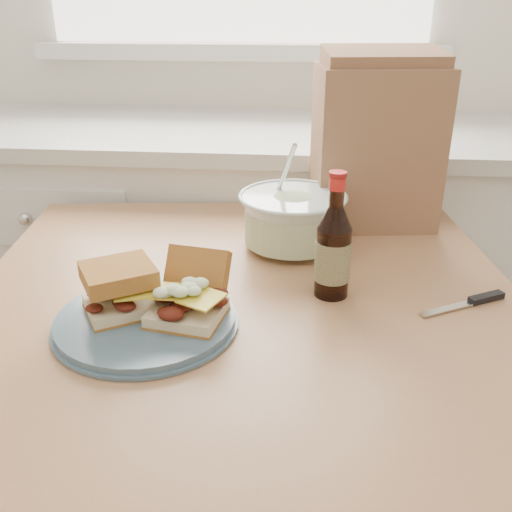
# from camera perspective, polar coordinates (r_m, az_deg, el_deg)

# --- Properties ---
(cabinet_run) EXTENTS (2.50, 0.64, 0.94)m
(cabinet_run) POSITION_cam_1_polar(r_m,az_deg,el_deg) (1.87, -2.59, -1.30)
(cabinet_run) COLOR white
(cabinet_run) RESTS_ON ground
(dining_table) EXTENTS (1.08, 1.08, 0.81)m
(dining_table) POSITION_cam_1_polar(r_m,az_deg,el_deg) (1.07, -1.05, -9.48)
(dining_table) COLOR #A97750
(dining_table) RESTS_ON ground
(plate) EXTENTS (0.28, 0.28, 0.02)m
(plate) POSITION_cam_1_polar(r_m,az_deg,el_deg) (0.93, -10.93, -6.37)
(plate) COLOR #486274
(plate) RESTS_ON dining_table
(sandwich_left) EXTENTS (0.14, 0.14, 0.08)m
(sandwich_left) POSITION_cam_1_polar(r_m,az_deg,el_deg) (0.92, -13.45, -3.17)
(sandwich_left) COLOR beige
(sandwich_left) RESTS_ON plate
(sandwich_right) EXTENTS (0.12, 0.17, 0.09)m
(sandwich_right) POSITION_cam_1_polar(r_m,az_deg,el_deg) (0.91, -6.61, -3.85)
(sandwich_right) COLOR beige
(sandwich_right) RESTS_ON plate
(coleslaw_bowl) EXTENTS (0.22, 0.22, 0.22)m
(coleslaw_bowl) POSITION_cam_1_polar(r_m,az_deg,el_deg) (1.17, 3.65, 3.46)
(coleslaw_bowl) COLOR silver
(coleslaw_bowl) RESTS_ON dining_table
(beer_bottle) EXTENTS (0.06, 0.06, 0.22)m
(beer_bottle) POSITION_cam_1_polar(r_m,az_deg,el_deg) (0.98, 7.73, 0.53)
(beer_bottle) COLOR black
(beer_bottle) RESTS_ON dining_table
(knife) EXTENTS (0.16, 0.10, 0.01)m
(knife) POSITION_cam_1_polar(r_m,az_deg,el_deg) (1.04, 21.18, -4.16)
(knife) COLOR silver
(knife) RESTS_ON dining_table
(paper_bag) EXTENTS (0.29, 0.21, 0.35)m
(paper_bag) POSITION_cam_1_polar(r_m,az_deg,el_deg) (1.30, 11.89, 10.54)
(paper_bag) COLOR #966749
(paper_bag) RESTS_ON dining_table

